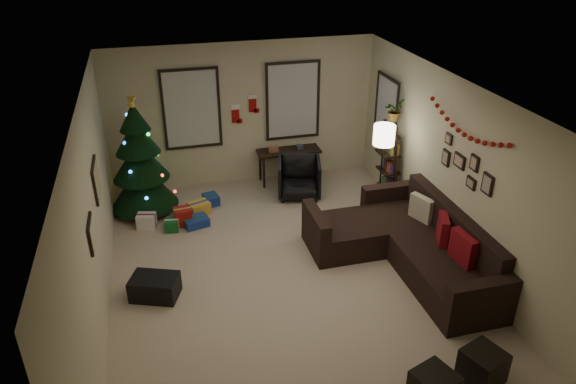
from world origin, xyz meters
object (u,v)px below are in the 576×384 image
at_px(desk_chair, 299,178).
at_px(desk, 289,154).
at_px(bookshelf, 389,165).
at_px(sofa, 408,245).
at_px(christmas_tree, 140,164).

bearing_deg(desk_chair, desk, 106.58).
bearing_deg(desk, bookshelf, -41.30).
relative_size(sofa, bookshelf, 1.92).
bearing_deg(sofa, bookshelf, 75.30).
bearing_deg(sofa, desk, 107.77).
xyz_separation_m(desk, bookshelf, (1.49, -1.31, 0.17)).
relative_size(christmas_tree, bookshelf, 1.40).
bearing_deg(desk_chair, bookshelf, -9.92).
bearing_deg(desk, christmas_tree, -169.90).
height_order(christmas_tree, desk, christmas_tree).
bearing_deg(desk_chair, sofa, -54.20).
xyz_separation_m(desk_chair, bookshelf, (1.47, -0.66, 0.38)).
relative_size(sofa, desk_chair, 4.06).
bearing_deg(desk_chair, christmas_tree, -168.95).
height_order(sofa, desk, sofa).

